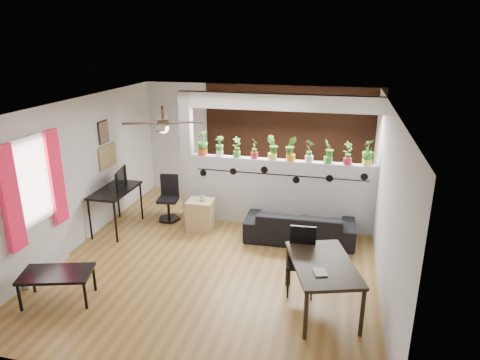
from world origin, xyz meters
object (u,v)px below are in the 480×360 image
(potted_plant_4, at_px, (273,147))
(potted_plant_8, at_px, (348,152))
(dining_table, at_px, (323,267))
(office_chair, at_px, (169,201))
(coffee_table, at_px, (56,275))
(potted_plant_2, at_px, (237,146))
(potted_plant_3, at_px, (255,147))
(potted_plant_7, at_px, (329,151))
(potted_plant_5, at_px, (291,148))
(cup, at_px, (203,198))
(potted_plant_6, at_px, (310,150))
(potted_plant_9, at_px, (368,152))
(ceiling_fan, at_px, (163,124))
(cube_shelf, at_px, (201,215))
(potted_plant_0, at_px, (202,142))
(potted_plant_1, at_px, (220,146))
(computer_desk, at_px, (115,193))
(sofa, at_px, (300,226))
(folding_chair, at_px, (302,254))

(potted_plant_4, height_order, potted_plant_8, potted_plant_4)
(dining_table, bearing_deg, office_chair, 143.78)
(coffee_table, bearing_deg, potted_plant_2, 61.54)
(potted_plant_3, height_order, potted_plant_7, potted_plant_7)
(potted_plant_2, relative_size, potted_plant_8, 0.95)
(potted_plant_4, xyz_separation_m, potted_plant_5, (0.35, 0.00, 0.00))
(potted_plant_8, height_order, cup, potted_plant_8)
(potted_plant_6, bearing_deg, potted_plant_9, 0.00)
(ceiling_fan, bearing_deg, potted_plant_7, 36.00)
(potted_plant_7, bearing_deg, cube_shelf, -166.09)
(potted_plant_0, bearing_deg, potted_plant_7, -0.00)
(potted_plant_1, bearing_deg, office_chair, -164.29)
(ceiling_fan, height_order, potted_plant_6, ceiling_fan)
(potted_plant_0, xyz_separation_m, potted_plant_8, (2.81, -0.00, -0.03))
(potted_plant_3, distance_m, computer_desk, 2.82)
(coffee_table, bearing_deg, potted_plant_4, 53.02)
(potted_plant_0, xyz_separation_m, potted_plant_5, (1.76, -0.00, -0.00))
(cup, bearing_deg, computer_desk, -167.44)
(potted_plant_0, height_order, office_chair, potted_plant_0)
(sofa, bearing_deg, computer_desk, 3.70)
(cube_shelf, bearing_deg, potted_plant_5, 18.15)
(potted_plant_1, distance_m, coffee_table, 3.81)
(potted_plant_5, bearing_deg, coffee_table, -130.65)
(potted_plant_2, xyz_separation_m, potted_plant_5, (1.05, 0.00, 0.04))
(potted_plant_9, relative_size, office_chair, 0.52)
(potted_plant_8, height_order, potted_plant_9, potted_plant_9)
(potted_plant_0, xyz_separation_m, cup, (0.17, -0.58, -0.95))
(potted_plant_3, distance_m, potted_plant_7, 1.40)
(potted_plant_2, distance_m, potted_plant_4, 0.70)
(potted_plant_5, relative_size, computer_desk, 0.42)
(potted_plant_1, xyz_separation_m, potted_plant_7, (2.11, -0.00, 0.02))
(cube_shelf, bearing_deg, potted_plant_2, 43.49)
(sofa, height_order, folding_chair, folding_chair)
(sofa, bearing_deg, folding_chair, 94.86)
(potted_plant_6, bearing_deg, sofa, -96.27)
(potted_plant_2, bearing_deg, cube_shelf, -135.17)
(potted_plant_2, xyz_separation_m, cup, (-0.53, -0.58, -0.91))
(potted_plant_7, distance_m, cube_shelf, 2.73)
(potted_plant_1, distance_m, potted_plant_4, 1.05)
(dining_table, relative_size, coffee_table, 1.38)
(potted_plant_7, height_order, dining_table, potted_plant_7)
(coffee_table, bearing_deg, computer_desk, 98.81)
(potted_plant_0, relative_size, potted_plant_3, 1.19)
(potted_plant_8, xyz_separation_m, coffee_table, (-3.91, -3.33, -1.17))
(potted_plant_1, xyz_separation_m, folding_chair, (1.88, -2.23, -0.98))
(potted_plant_6, distance_m, cube_shelf, 2.43)
(potted_plant_9, xyz_separation_m, sofa, (-1.12, -0.60, -1.33))
(potted_plant_6, distance_m, office_chair, 3.02)
(potted_plant_2, height_order, sofa, potted_plant_2)
(potted_plant_3, distance_m, cube_shelf, 1.67)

